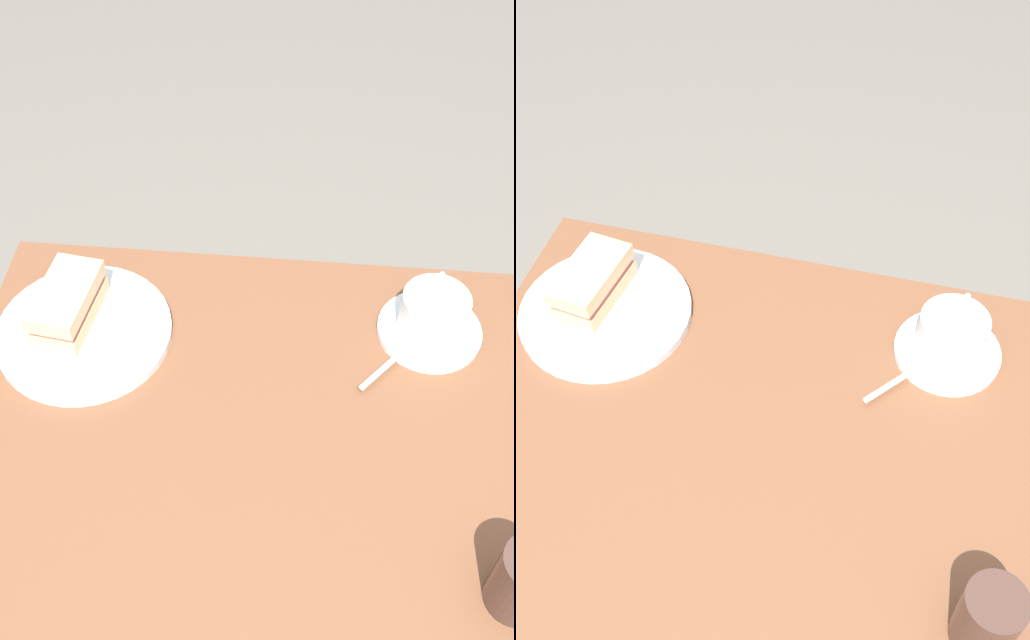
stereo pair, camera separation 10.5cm
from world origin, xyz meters
TOP-DOWN VIEW (x-y plane):
  - dining_table at (0.00, 0.00)m, footprint 1.01×0.84m
  - sandwich_plate at (-0.33, -0.27)m, footprint 0.24×0.24m
  - sandwich_front at (-0.35, -0.30)m, footprint 0.14×0.08m
  - coffee_saucer at (-0.38, 0.20)m, footprint 0.14×0.14m
  - coffee_cup at (-0.38, 0.20)m, footprint 0.12×0.09m
  - spoon at (-0.32, 0.15)m, footprint 0.08×0.07m

SIDE VIEW (x-z plane):
  - dining_table at x=0.00m, z-range 0.24..0.95m
  - coffee_saucer at x=-0.38m, z-range 0.72..0.73m
  - sandwich_plate at x=-0.33m, z-range 0.72..0.73m
  - spoon at x=-0.32m, z-range 0.73..0.73m
  - sandwich_front at x=-0.35m, z-range 0.73..0.79m
  - coffee_cup at x=-0.38m, z-range 0.73..0.79m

